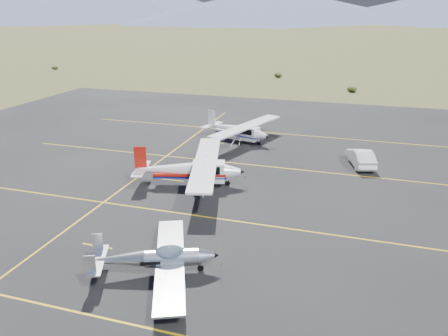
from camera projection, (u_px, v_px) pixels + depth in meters
The scene contains 6 objects.
ground at pixel (168, 227), 28.09m from camera, with size 1600.00×1600.00×0.00m, color #383D1C.
apron at pixel (205, 187), 34.37m from camera, with size 72.00×72.00×0.02m, color black.
aircraft_low_wing at pixel (157, 258), 22.79m from camera, with size 6.73×8.81×1.96m.
aircraft_cessna at pixel (190, 169), 34.10m from camera, with size 8.31×12.48×3.17m.
aircraft_plain at pixel (238, 129), 45.71m from camera, with size 7.75×11.03×2.83m.
sedan at pixel (361, 157), 38.66m from camera, with size 1.60×4.60×1.51m, color white.
Camera 1 is at (10.86, -22.87, 13.25)m, focal length 35.00 mm.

